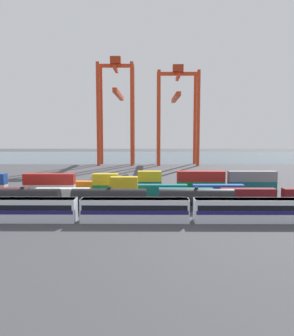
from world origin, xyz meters
TOP-DOWN VIEW (x-y plane):
  - ground_plane at (0.00, 40.00)m, footprint 420.00×420.00m
  - harbour_water at (0.00, 142.34)m, footprint 400.00×110.00m
  - passenger_train at (-4.84, -18.60)m, footprint 56.07×3.14m
  - freight_tank_row at (-10.17, -10.08)m, footprint 47.90×3.08m
  - shipping_container_0 at (-35.65, 0.21)m, footprint 12.10×2.44m
  - shipping_container_1 at (-21.85, 0.21)m, footprint 12.10×2.44m
  - shipping_container_2 at (-8.05, 0.21)m, footprint 6.04×2.44m
  - shipping_container_3 at (-8.05, 0.21)m, footprint 6.04×2.44m
  - shipping_container_4 at (5.75, 0.21)m, footprint 12.10×2.44m
  - shipping_container_5 at (19.56, 0.21)m, footprint 12.10×2.44m
  - shipping_container_11 at (-26.41, 5.89)m, footprint 12.10×2.44m
  - shipping_container_12 at (-26.41, 5.89)m, footprint 12.10×2.44m
  - shipping_container_13 at (-12.93, 5.89)m, footprint 6.04×2.44m
  - shipping_container_14 at (-12.93, 5.89)m, footprint 6.04×2.44m
  - shipping_container_15 at (0.56, 5.89)m, footprint 12.10×2.44m
  - shipping_container_16 at (14.04, 5.89)m, footprint 12.10×2.44m
  - shipping_container_17 at (-28.53, 11.57)m, footprint 12.10×2.44m
  - shipping_container_18 at (-15.46, 11.57)m, footprint 12.10×2.44m
  - shipping_container_19 at (-2.38, 11.57)m, footprint 6.04×2.44m
  - shipping_container_20 at (-2.38, 11.57)m, footprint 6.04×2.44m
  - shipping_container_21 at (10.69, 11.57)m, footprint 12.10×2.44m
  - shipping_container_22 at (10.69, 11.57)m, footprint 12.10×2.44m
  - shipping_container_23 at (23.77, 11.57)m, footprint 12.10×2.44m
  - shipping_container_24 at (23.77, 11.57)m, footprint 12.10×2.44m
  - gantry_crane_west at (-18.09, 89.78)m, footprint 16.94×41.41m
  - gantry_crane_central at (10.70, 89.16)m, footprint 19.40×37.26m

SIDE VIEW (x-z plane):
  - ground_plane at x=0.00m, z-range 0.00..0.00m
  - harbour_water at x=0.00m, z-range 0.00..0.01m
  - shipping_container_0 at x=-35.65m, z-range 0.00..2.60m
  - shipping_container_1 at x=-21.85m, z-range 0.00..2.60m
  - shipping_container_2 at x=-8.05m, z-range 0.00..2.60m
  - shipping_container_4 at x=5.75m, z-range 0.00..2.60m
  - shipping_container_5 at x=19.56m, z-range 0.00..2.60m
  - shipping_container_11 at x=-26.41m, z-range 0.00..2.60m
  - shipping_container_13 at x=-12.93m, z-range 0.00..2.60m
  - shipping_container_15 at x=0.56m, z-range 0.00..2.60m
  - shipping_container_16 at x=14.04m, z-range 0.00..2.60m
  - shipping_container_17 at x=-28.53m, z-range 0.00..2.60m
  - shipping_container_18 at x=-15.46m, z-range 0.00..2.60m
  - shipping_container_19 at x=-2.38m, z-range 0.00..2.60m
  - shipping_container_21 at x=10.69m, z-range 0.00..2.60m
  - shipping_container_23 at x=23.77m, z-range 0.00..2.60m
  - passenger_train at x=-4.84m, z-range 0.19..4.09m
  - freight_tank_row at x=-10.17m, z-range -0.10..4.44m
  - shipping_container_3 at x=-8.05m, z-range 2.60..5.20m
  - shipping_container_12 at x=-26.41m, z-range 2.60..5.20m
  - shipping_container_14 at x=-12.93m, z-range 2.60..5.20m
  - shipping_container_20 at x=-2.38m, z-range 2.60..5.20m
  - shipping_container_22 at x=10.69m, z-range 2.60..5.20m
  - shipping_container_24 at x=23.77m, z-range 2.60..5.20m
  - gantry_crane_central at x=10.70m, z-range 4.91..51.00m
  - gantry_crane_west at x=-18.09m, z-range 4.86..54.63m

